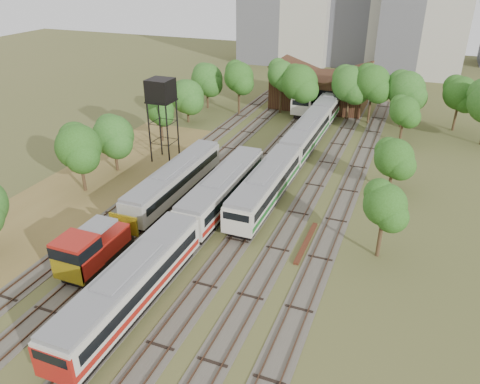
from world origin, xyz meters
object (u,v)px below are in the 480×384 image
at_px(shunter_locomotive, 90,250).
at_px(railcar_red_set, 185,230).
at_px(water_tower, 161,92).
at_px(railcar_green_set, 306,135).

bearing_deg(shunter_locomotive, railcar_red_set, 43.83).
relative_size(railcar_red_set, shunter_locomotive, 4.26).
bearing_deg(shunter_locomotive, water_tower, 104.93).
xyz_separation_m(railcar_red_set, water_tower, (-12.34, 18.03, 7.03)).
bearing_deg(railcar_green_set, water_tower, -147.13).
xyz_separation_m(railcar_red_set, railcar_green_set, (4.00, 28.59, -0.00)).
distance_m(railcar_red_set, railcar_green_set, 28.86).
distance_m(railcar_green_set, water_tower, 20.69).
height_order(railcar_red_set, shunter_locomotive, shunter_locomotive).
height_order(railcar_red_set, railcar_green_set, railcar_red_set).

